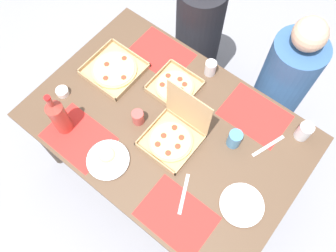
% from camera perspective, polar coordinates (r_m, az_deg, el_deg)
% --- Properties ---
extents(ground_plane, '(6.00, 6.00, 0.00)m').
position_cam_1_polar(ground_plane, '(2.60, -0.00, -7.14)').
color(ground_plane, gray).
extents(dining_table, '(1.50, 1.01, 0.76)m').
position_cam_1_polar(dining_table, '(1.99, -0.00, -1.30)').
color(dining_table, '#3F3328').
rests_on(dining_table, ground_plane).
extents(placemat_near_left, '(0.36, 0.26, 0.00)m').
position_cam_1_polar(placemat_near_left, '(1.93, -14.55, -1.82)').
color(placemat_near_left, red).
rests_on(placemat_near_left, dining_table).
extents(placemat_near_right, '(0.36, 0.26, 0.00)m').
position_cam_1_polar(placemat_near_right, '(1.75, 1.44, -14.63)').
color(placemat_near_right, red).
rests_on(placemat_near_right, dining_table).
extents(placemat_far_left, '(0.36, 0.26, 0.00)m').
position_cam_1_polar(placemat_far_left, '(2.15, -1.16, 11.84)').
color(placemat_far_left, red).
rests_on(placemat_far_left, dining_table).
extents(placemat_far_right, '(0.36, 0.26, 0.00)m').
position_cam_1_polar(placemat_far_right, '(1.99, 14.13, 1.78)').
color(placemat_far_right, red).
rests_on(placemat_far_right, dining_table).
extents(pizza_box_edge_far, '(0.27, 0.28, 0.31)m').
position_cam_1_polar(pizza_box_edge_far, '(1.83, 1.07, -1.35)').
color(pizza_box_edge_far, tan).
rests_on(pizza_box_edge_far, dining_table).
extents(pizza_box_corner_left, '(0.31, 0.31, 0.04)m').
position_cam_1_polar(pizza_box_corner_left, '(2.09, -8.87, 9.21)').
color(pizza_box_corner_left, tan).
rests_on(pizza_box_corner_left, dining_table).
extents(pizza_box_center, '(0.26, 0.26, 0.04)m').
position_cam_1_polar(pizza_box_center, '(2.01, 1.10, 6.56)').
color(pizza_box_center, tan).
rests_on(pizza_box_center, dining_table).
extents(plate_far_left, '(0.22, 0.22, 0.02)m').
position_cam_1_polar(plate_far_left, '(1.79, 12.07, -12.62)').
color(plate_far_left, white).
rests_on(plate_far_left, dining_table).
extents(plate_middle, '(0.23, 0.23, 0.03)m').
position_cam_1_polar(plate_middle, '(1.84, -9.88, -5.46)').
color(plate_middle, white).
rests_on(plate_middle, dining_table).
extents(soda_bottle, '(0.09, 0.09, 0.32)m').
position_cam_1_polar(soda_bottle, '(1.86, -17.61, 1.60)').
color(soda_bottle, '#B2382D').
rests_on(soda_bottle, dining_table).
extents(cup_dark, '(0.07, 0.07, 0.10)m').
position_cam_1_polar(cup_dark, '(2.05, 7.02, 9.47)').
color(cup_dark, silver).
rests_on(cup_dark, dining_table).
extents(cup_spare, '(0.07, 0.07, 0.09)m').
position_cam_1_polar(cup_spare, '(1.88, -4.98, 1.45)').
color(cup_spare, '#BF4742').
rests_on(cup_spare, dining_table).
extents(cup_clear_right, '(0.07, 0.07, 0.11)m').
position_cam_1_polar(cup_clear_right, '(1.84, 10.91, -2.11)').
color(cup_clear_right, teal).
rests_on(cup_clear_right, dining_table).
extents(cup_red, '(0.08, 0.08, 0.11)m').
position_cam_1_polar(cup_red, '(1.96, 21.53, -0.83)').
color(cup_red, silver).
rests_on(cup_red, dining_table).
extents(condiment_bowl, '(0.07, 0.07, 0.04)m').
position_cam_1_polar(condiment_bowl, '(2.07, -17.03, 5.42)').
color(condiment_bowl, white).
rests_on(condiment_bowl, dining_table).
extents(knife_by_near_right, '(0.11, 0.20, 0.00)m').
position_cam_1_polar(knife_by_near_right, '(1.77, 2.63, -11.11)').
color(knife_by_near_right, '#B7B7BC').
rests_on(knife_by_near_right, dining_table).
extents(knife_by_far_right, '(0.09, 0.20, 0.00)m').
position_cam_1_polar(knife_by_far_right, '(1.92, 16.21, -3.18)').
color(knife_by_far_right, '#B7B7BC').
rests_on(knife_by_far_right, dining_table).
extents(diner_left_seat, '(0.32, 0.32, 1.16)m').
position_cam_1_polar(diner_left_seat, '(2.55, 4.95, 14.32)').
color(diner_left_seat, black).
rests_on(diner_left_seat, ground_plane).
extents(diner_right_seat, '(0.32, 0.32, 1.15)m').
position_cam_1_polar(diner_right_seat, '(2.41, 17.96, 5.89)').
color(diner_right_seat, '#33598C').
rests_on(diner_right_seat, ground_plane).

